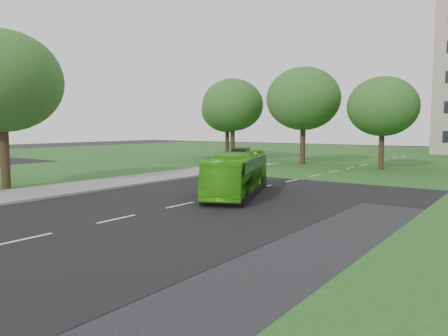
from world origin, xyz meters
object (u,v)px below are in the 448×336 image
object	(u,v)px
tree_park_b	(303,99)
tree_side_near	(1,81)
tree_park_f	(227,110)
tree_park_a	(233,105)
tree_park_c	(383,107)
bus	(238,173)

from	to	relation	value
tree_park_b	tree_side_near	size ratio (longest dim) A/B	1.02
tree_park_f	tree_park_b	bearing A→B (deg)	-17.12
tree_park_a	tree_park_c	size ratio (longest dim) A/B	1.12
tree_side_near	bus	bearing A→B (deg)	25.77
tree_park_b	tree_park_c	distance (m)	8.38
tree_park_a	tree_park_f	world-z (taller)	tree_park_a
tree_park_a	tree_park_f	size ratio (longest dim) A/B	1.07
tree_park_a	bus	xyz separation A→B (m)	(14.80, -21.10, -5.09)
tree_park_f	bus	size ratio (longest dim) A/B	0.99
tree_park_a	tree_side_near	distance (m)	27.47
tree_park_a	tree_park_c	bearing A→B (deg)	-4.38
tree_park_c	tree_park_f	bearing A→B (deg)	166.58
tree_park_b	bus	bearing A→B (deg)	-74.18
tree_park_b	tree_park_c	bearing A→B (deg)	-7.77
tree_park_c	tree_side_near	xyz separation A→B (m)	(-15.40, -26.11, 0.96)
tree_park_f	bus	world-z (taller)	tree_park_f
tree_park_c	tree_park_f	distance (m)	20.95
tree_park_b	tree_park_c	world-z (taller)	tree_park_b
tree_park_f	tree_side_near	bearing A→B (deg)	-80.88
tree_park_c	bus	xyz separation A→B (m)	(-2.31, -19.79, -4.41)
bus	tree_park_f	bearing A→B (deg)	104.20
tree_park_a	tree_park_b	world-z (taller)	tree_park_b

